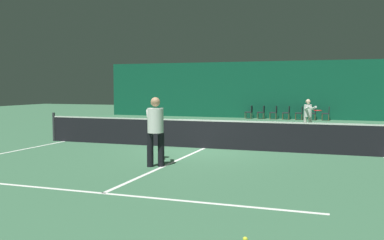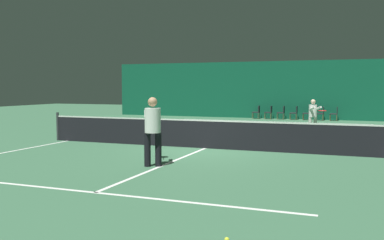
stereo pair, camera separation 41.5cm
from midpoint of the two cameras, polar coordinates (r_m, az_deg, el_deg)
name	(u,v)px [view 2 (the right image)]	position (r m, az deg, el deg)	size (l,w,h in m)	color
ground_plane	(205,148)	(14.21, 2.61, -3.79)	(60.00, 60.00, 0.00)	#386647
backdrop_curtain	(279,90)	(28.05, 11.96, 3.94)	(23.00, 0.12, 3.69)	#0F5138
court_line_baseline_far	(272,121)	(25.71, 11.03, -0.19)	(11.00, 0.10, 0.00)	white
court_line_service_far	(250,130)	(20.34, 8.33, -1.35)	(8.25, 0.10, 0.00)	white
court_line_service_near	(95,193)	(8.49, -11.38, -9.47)	(8.25, 0.10, 0.00)	white
court_line_sideline_left	(68,141)	(16.77, -15.54, -2.69)	(0.10, 23.80, 0.00)	white
court_line_centre	(205,148)	(14.21, 2.61, -3.79)	(0.10, 12.80, 0.00)	white
tennis_net	(205,133)	(14.15, 2.62, -1.75)	(12.00, 0.10, 1.07)	black
player_near	(153,126)	(10.94, -4.18, -0.82)	(0.97, 1.41, 1.77)	black
player_far	(313,114)	(19.25, 16.47, 0.80)	(0.91, 1.28, 1.50)	beige
courtside_chair_0	(257,111)	(27.79, 9.10, 1.17)	(0.44, 0.44, 0.84)	brown
courtside_chair_1	(269,111)	(27.64, 10.71, 1.13)	(0.44, 0.44, 0.84)	brown
courtside_chair_2	(282,112)	(27.51, 12.33, 1.09)	(0.44, 0.44, 0.84)	brown
courtside_chair_3	(295,112)	(27.40, 13.97, 1.05)	(0.44, 0.44, 0.84)	brown
courtside_chair_4	(308,112)	(27.31, 15.62, 1.01)	(0.44, 0.44, 0.84)	brown
courtside_chair_5	(321,112)	(27.25, 17.28, 0.96)	(0.44, 0.44, 0.84)	brown
courtside_chair_6	(335,113)	(27.21, 18.94, 0.92)	(0.44, 0.44, 0.84)	brown
tennis_ball	(227,240)	(5.84, 6.78, -15.57)	(0.07, 0.07, 0.07)	#D1DB33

